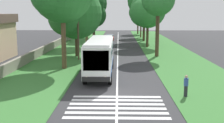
# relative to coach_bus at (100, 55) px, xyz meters

# --- Properties ---
(ground) EXTENTS (160.00, 160.00, 0.00)m
(ground) POSITION_rel_coach_bus_xyz_m (-7.67, -1.80, -2.15)
(ground) COLOR #333335
(grass_verge_left) EXTENTS (120.00, 8.00, 0.04)m
(grass_verge_left) POSITION_rel_coach_bus_xyz_m (7.33, 6.40, -2.13)
(grass_verge_left) COLOR #387533
(grass_verge_left) RESTS_ON ground
(grass_verge_right) EXTENTS (120.00, 8.00, 0.04)m
(grass_verge_right) POSITION_rel_coach_bus_xyz_m (7.33, -10.00, -2.13)
(grass_verge_right) COLOR #387533
(grass_verge_right) RESTS_ON ground
(centre_line) EXTENTS (110.00, 0.16, 0.01)m
(centre_line) POSITION_rel_coach_bus_xyz_m (7.33, -1.80, -2.14)
(centre_line) COLOR silver
(centre_line) RESTS_ON ground
(coach_bus) EXTENTS (11.16, 2.62, 3.73)m
(coach_bus) POSITION_rel_coach_bus_xyz_m (0.00, 0.00, 0.00)
(coach_bus) COLOR white
(coach_bus) RESTS_ON ground
(zebra_crossing) EXTENTS (4.95, 6.80, 0.01)m
(zebra_crossing) POSITION_rel_coach_bus_xyz_m (-10.01, -1.80, -2.14)
(zebra_crossing) COLOR silver
(zebra_crossing) RESTS_ON ground
(trailing_car_0) EXTENTS (4.30, 1.78, 1.43)m
(trailing_car_0) POSITION_rel_coach_bus_xyz_m (19.49, -0.09, -1.48)
(trailing_car_0) COLOR #145933
(trailing_car_0) RESTS_ON ground
(trailing_car_1) EXTENTS (4.30, 1.78, 1.43)m
(trailing_car_1) POSITION_rel_coach_bus_xyz_m (29.40, 0.29, -1.48)
(trailing_car_1) COLOR #145933
(trailing_car_1) RESTS_ON ground
(trailing_car_2) EXTENTS (4.30, 1.78, 1.43)m
(trailing_car_2) POSITION_rel_coach_bus_xyz_m (35.34, 0.02, -1.48)
(trailing_car_2) COLOR #B21E1E
(trailing_car_2) RESTS_ON ground
(roadside_tree_left_0) EXTENTS (9.09, 7.48, 9.99)m
(roadside_tree_left_0) POSITION_rel_coach_bus_xyz_m (12.56, 4.44, 3.93)
(roadside_tree_left_0) COLOR #3D2D1E
(roadside_tree_left_0) RESTS_ON grass_verge_left
(roadside_tree_left_1) EXTENTS (6.57, 5.56, 8.53)m
(roadside_tree_left_1) POSITION_rel_coach_bus_xyz_m (34.82, 3.74, 3.48)
(roadside_tree_left_1) COLOR #3D2D1E
(roadside_tree_left_1) RESTS_ON grass_verge_left
(roadside_tree_left_2) EXTENTS (8.36, 7.04, 11.81)m
(roadside_tree_left_2) POSITION_rel_coach_bus_xyz_m (25.67, 4.47, 5.99)
(roadside_tree_left_2) COLOR brown
(roadside_tree_left_2) RESTS_ON grass_verge_left
(roadside_tree_left_4) EXTENTS (8.86, 7.11, 12.07)m
(roadside_tree_left_4) POSITION_rel_coach_bus_xyz_m (43.71, 4.77, 6.19)
(roadside_tree_left_4) COLOR #3D2D1E
(roadside_tree_left_4) RESTS_ON grass_verge_left
(roadside_tree_right_0) EXTENTS (7.90, 6.72, 10.04)m
(roadside_tree_right_0) POSITION_rel_coach_bus_xyz_m (23.76, -7.02, 4.46)
(roadside_tree_right_0) COLOR #4C3826
(roadside_tree_right_0) RESTS_ON grass_verge_right
(roadside_tree_right_1) EXTENTS (6.59, 5.69, 9.88)m
(roadside_tree_right_1) POSITION_rel_coach_bus_xyz_m (43.90, -7.44, 4.78)
(roadside_tree_right_1) COLOR brown
(roadside_tree_right_1) RESTS_ON grass_verge_right
(roadside_tree_right_2) EXTENTS (5.55, 4.79, 10.63)m
(roadside_tree_right_2) POSITION_rel_coach_bus_xyz_m (12.45, -7.41, 5.95)
(roadside_tree_right_2) COLOR #4C3826
(roadside_tree_right_2) RESTS_ON grass_verge_right
(roadside_tree_right_3) EXTENTS (6.18, 5.35, 8.89)m
(roadside_tree_right_3) POSITION_rel_coach_bus_xyz_m (55.08, -7.45, 3.97)
(roadside_tree_right_3) COLOR #4C3826
(roadside_tree_right_3) RESTS_ON grass_verge_right
(roadside_tree_right_4) EXTENTS (8.82, 7.42, 12.58)m
(roadside_tree_right_4) POSITION_rel_coach_bus_xyz_m (34.92, -7.37, 6.55)
(roadside_tree_right_4) COLOR #3D2D1E
(roadside_tree_right_4) RESTS_ON grass_verge_right
(utility_pole) EXTENTS (0.24, 1.40, 8.89)m
(utility_pole) POSITION_rel_coach_bus_xyz_m (9.14, 3.53, 2.48)
(utility_pole) COLOR #473828
(utility_pole) RESTS_ON grass_verge_left
(roadside_wall) EXTENTS (70.00, 0.40, 1.19)m
(roadside_wall) POSITION_rel_coach_bus_xyz_m (12.33, 9.80, -1.51)
(roadside_wall) COLOR gray
(roadside_wall) RESTS_ON grass_verge_left
(pedestrian) EXTENTS (0.34, 0.34, 1.69)m
(pedestrian) POSITION_rel_coach_bus_xyz_m (-7.67, -7.13, -1.24)
(pedestrian) COLOR #26262D
(pedestrian) RESTS_ON grass_verge_right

